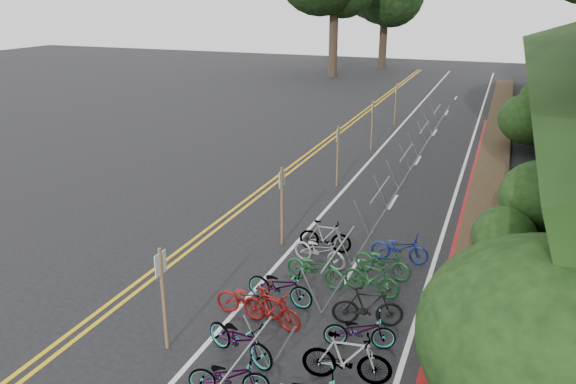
% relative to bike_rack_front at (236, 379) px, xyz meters
% --- Properties ---
extents(ground, '(120.00, 120.00, 0.00)m').
position_rel_bike_rack_front_xyz_m(ground, '(-2.68, 2.42, -0.90)').
color(ground, black).
rests_on(ground, ground).
extents(road_markings, '(7.47, 80.00, 0.01)m').
position_rel_bike_rack_front_xyz_m(road_markings, '(-2.05, 12.52, -0.89)').
color(road_markings, gold).
rests_on(road_markings, ground).
extents(red_curb, '(0.25, 28.00, 0.10)m').
position_rel_bike_rack_front_xyz_m(red_curb, '(3.02, 14.42, -0.85)').
color(red_curb, maroon).
rests_on(red_curb, ground).
extents(bike_rack_front, '(1.17, 3.26, 1.22)m').
position_rel_bike_rack_front_xyz_m(bike_rack_front, '(0.00, 0.00, 0.00)').
color(bike_rack_front, gray).
rests_on(bike_rack_front, ground).
extents(bike_racks_rest, '(1.14, 23.00, 1.17)m').
position_rel_bike_rack_front_xyz_m(bike_racks_rest, '(0.32, 15.42, -0.04)').
color(bike_racks_rest, gray).
rests_on(bike_racks_rest, ground).
extents(signpost_near, '(0.08, 0.40, 2.41)m').
position_rel_bike_rack_front_xyz_m(signpost_near, '(-2.42, 1.45, 0.48)').
color(signpost_near, brown).
rests_on(signpost_near, ground).
extents(signposts_rest, '(0.08, 18.40, 2.50)m').
position_rel_bike_rack_front_xyz_m(signposts_rest, '(-2.08, 16.42, 0.53)').
color(signposts_rest, brown).
rests_on(signposts_rest, ground).
extents(bike_front, '(0.69, 1.76, 0.91)m').
position_rel_bike_rack_front_xyz_m(bike_front, '(-1.27, 3.31, -0.44)').
color(bike_front, maroon).
rests_on(bike_front, ground).
extents(bike_valet, '(3.32, 9.80, 1.09)m').
position_rel_bike_rack_front_xyz_m(bike_valet, '(0.37, 3.50, -0.43)').
color(bike_valet, slate).
rests_on(bike_valet, ground).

